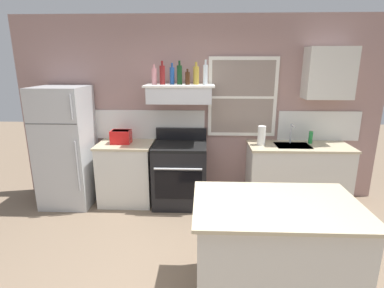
{
  "coord_description": "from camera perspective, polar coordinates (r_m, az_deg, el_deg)",
  "views": [
    {
      "loc": [
        0.09,
        -2.27,
        2.05
      ],
      "look_at": [
        -0.05,
        1.2,
        1.1
      ],
      "focal_mm": 28.18,
      "sensor_mm": 36.0,
      "label": 1
    }
  ],
  "objects": [
    {
      "name": "bottle_brown_stout",
      "position": [
        4.24,
        -0.86,
        12.38
      ],
      "size": [
        0.06,
        0.06,
        0.21
      ],
      "color": "#381E0F",
      "rests_on": "range_hood_shelf"
    },
    {
      "name": "bottle_red_label_wine",
      "position": [
        4.28,
        -5.64,
        12.93
      ],
      "size": [
        0.07,
        0.07,
        0.32
      ],
      "color": "maroon",
      "rests_on": "range_hood_shelf"
    },
    {
      "name": "toaster",
      "position": [
        4.46,
        -13.29,
        1.38
      ],
      "size": [
        0.3,
        0.2,
        0.19
      ],
      "color": "red",
      "rests_on": "counter_left_of_stove"
    },
    {
      "name": "dish_soap_bottle",
      "position": [
        4.66,
        21.53,
        1.18
      ],
      "size": [
        0.06,
        0.06,
        0.18
      ],
      "primitive_type": "cylinder",
      "color": "#268C3F",
      "rests_on": "counter_right_with_sink"
    },
    {
      "name": "counter_left_of_stove",
      "position": [
        4.61,
        -12.22,
        -5.31
      ],
      "size": [
        0.79,
        0.63,
        0.91
      ],
      "color": "silver",
      "rests_on": "ground_plane"
    },
    {
      "name": "back_wall",
      "position": [
        4.55,
        1.54,
        6.47
      ],
      "size": [
        5.4,
        0.11,
        2.7
      ],
      "color": "gray",
      "rests_on": "ground_plane"
    },
    {
      "name": "counter_right_with_sink",
      "position": [
        4.67,
        19.18,
        -5.55
      ],
      "size": [
        1.43,
        0.63,
        0.91
      ],
      "color": "silver",
      "rests_on": "ground_plane"
    },
    {
      "name": "kitchen_island",
      "position": [
        2.88,
        15.17,
        -18.87
      ],
      "size": [
        1.4,
        0.9,
        0.91
      ],
      "color": "silver",
      "rests_on": "ground_plane"
    },
    {
      "name": "range_hood_shelf",
      "position": [
        4.27,
        -2.31,
        9.54
      ],
      "size": [
        0.96,
        0.52,
        0.24
      ],
      "color": "silver"
    },
    {
      "name": "refrigerator",
      "position": [
        4.72,
        -22.73,
        -0.51
      ],
      "size": [
        0.7,
        0.72,
        1.72
      ],
      "color": "#B7BABC",
      "rests_on": "ground_plane"
    },
    {
      "name": "bottle_blue_liqueur",
      "position": [
        4.3,
        -3.78,
        12.82
      ],
      "size": [
        0.07,
        0.07,
        0.29
      ],
      "color": "#1E478C",
      "rests_on": "range_hood_shelf"
    },
    {
      "name": "upper_cabinet_right",
      "position": [
        4.64,
        24.5,
        12.1
      ],
      "size": [
        0.64,
        0.32,
        0.7
      ],
      "color": "silver"
    },
    {
      "name": "bottle_rose_pink",
      "position": [
        4.3,
        -7.17,
        12.64
      ],
      "size": [
        0.07,
        0.07,
        0.27
      ],
      "color": "#C67F84",
      "rests_on": "range_hood_shelf"
    },
    {
      "name": "stove_range",
      "position": [
        4.44,
        -2.25,
        -5.64
      ],
      "size": [
        0.76,
        0.69,
        1.09
      ],
      "color": "black",
      "rests_on": "ground_plane"
    },
    {
      "name": "bottle_dark_green_wine",
      "position": [
        4.27,
        -2.38,
        13.0
      ],
      "size": [
        0.07,
        0.07,
        0.32
      ],
      "color": "#143819",
      "rests_on": "range_hood_shelf"
    },
    {
      "name": "bottle_clear_tall",
      "position": [
        4.21,
        2.56,
        13.04
      ],
      "size": [
        0.06,
        0.06,
        0.33
      ],
      "color": "silver",
      "rests_on": "range_hood_shelf"
    },
    {
      "name": "paper_towel_roll",
      "position": [
        4.37,
        13.02,
        1.59
      ],
      "size": [
        0.11,
        0.11,
        0.27
      ],
      "primitive_type": "cylinder",
      "color": "white",
      "rests_on": "counter_right_with_sink"
    },
    {
      "name": "sink_faucet",
      "position": [
        4.55,
        18.32,
        2.27
      ],
      "size": [
        0.03,
        0.17,
        0.28
      ],
      "color": "silver",
      "rests_on": "counter_right_with_sink"
    },
    {
      "name": "bottle_champagne_gold_foil",
      "position": [
        4.29,
        0.78,
        12.92
      ],
      "size": [
        0.08,
        0.08,
        0.3
      ],
      "color": "#B29333",
      "rests_on": "range_hood_shelf"
    }
  ]
}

